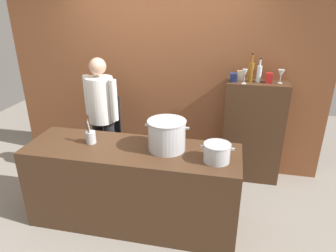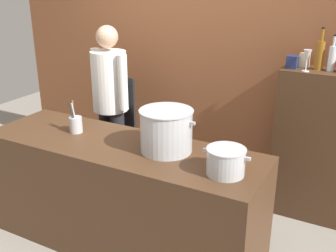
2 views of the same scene
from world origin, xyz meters
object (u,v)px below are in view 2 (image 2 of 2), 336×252
at_px(stockpot_small, 226,161).
at_px(utensil_crock, 76,124).
at_px(spice_tin_cream, 304,60).
at_px(chef, 111,98).
at_px(spice_tin_navy, 292,62).
at_px(stockpot_large, 166,131).
at_px(wine_glass_wide, 307,56).
at_px(wine_bottle_amber, 320,54).
at_px(wine_bottle_clear, 332,58).

bearing_deg(stockpot_small, utensil_crock, 175.16).
bearing_deg(spice_tin_cream, stockpot_small, -97.76).
xyz_separation_m(chef, spice_tin_navy, (1.62, 0.38, 0.45)).
bearing_deg(spice_tin_navy, stockpot_large, -119.02).
xyz_separation_m(chef, stockpot_large, (1.01, -0.72, 0.09)).
xyz_separation_m(wine_glass_wide, spice_tin_cream, (-0.05, 0.17, -0.07)).
xyz_separation_m(utensil_crock, spice_tin_navy, (1.42, 1.13, 0.44)).
xyz_separation_m(stockpot_large, wine_glass_wide, (0.74, 1.02, 0.43)).
height_order(chef, stockpot_large, chef).
distance_m(stockpot_large, utensil_crock, 0.82).
bearing_deg(stockpot_large, wine_bottle_amber, 54.47).
xyz_separation_m(wine_glass_wide, spice_tin_navy, (-0.13, 0.08, -0.08)).
bearing_deg(stockpot_small, spice_tin_cream, 82.24).
height_order(chef, wine_bottle_clear, chef).
bearing_deg(wine_bottle_amber, spice_tin_navy, -168.01).
xyz_separation_m(wine_bottle_clear, spice_tin_navy, (-0.30, -0.04, -0.06)).
bearing_deg(chef, wine_bottle_amber, -147.87).
xyz_separation_m(spice_tin_navy, spice_tin_cream, (0.08, 0.09, 0.01)).
relative_size(utensil_crock, spice_tin_navy, 2.55).
xyz_separation_m(chef, wine_bottle_amber, (1.83, 0.42, 0.52)).
relative_size(utensil_crock, wine_glass_wide, 1.49).
bearing_deg(utensil_crock, spice_tin_navy, 38.39).
bearing_deg(wine_glass_wide, utensil_crock, -145.97).
relative_size(chef, wine_glass_wide, 9.35).
xyz_separation_m(wine_bottle_amber, wine_glass_wide, (-0.08, -0.12, 0.00)).
distance_m(chef, utensil_crock, 0.78).
relative_size(chef, spice_tin_cream, 14.26).
relative_size(chef, stockpot_small, 5.22).
distance_m(wine_bottle_clear, spice_tin_navy, 0.31).
xyz_separation_m(chef, wine_glass_wide, (1.75, 0.30, 0.52)).
xyz_separation_m(stockpot_small, wine_bottle_amber, (0.30, 1.28, 0.50)).
relative_size(stockpot_large, wine_bottle_amber, 1.30).
height_order(stockpot_small, wine_bottle_clear, wine_bottle_clear).
bearing_deg(spice_tin_navy, chef, -166.91).
height_order(stockpot_large, wine_bottle_amber, wine_bottle_amber).
bearing_deg(utensil_crock, wine_bottle_amber, 35.72).
relative_size(wine_bottle_amber, wine_bottle_clear, 1.17).
relative_size(wine_bottle_amber, spice_tin_navy, 3.31).
xyz_separation_m(wine_bottle_clear, spice_tin_cream, (-0.22, 0.05, -0.05)).
xyz_separation_m(stockpot_small, utensil_crock, (-1.32, 0.11, -0.02)).
relative_size(stockpot_large, stockpot_small, 1.40).
xyz_separation_m(utensil_crock, wine_bottle_amber, (1.63, 1.17, 0.52)).
bearing_deg(stockpot_small, chef, 150.48).
bearing_deg(wine_bottle_amber, spice_tin_cream, 160.77).
bearing_deg(wine_glass_wide, chef, -170.35).
bearing_deg(stockpot_small, wine_bottle_amber, 76.65).
relative_size(chef, utensil_crock, 6.27).
distance_m(utensil_crock, spice_tin_cream, 1.99).
height_order(wine_bottle_amber, wine_glass_wide, wine_bottle_amber).
bearing_deg(utensil_crock, chef, 104.83).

